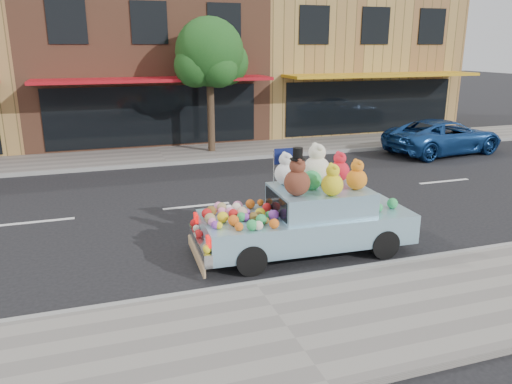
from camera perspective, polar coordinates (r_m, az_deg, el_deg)
name	(u,v)px	position (r m, az deg, el deg)	size (l,w,h in m)	color
ground	(197,206)	(13.51, -6.81, -1.62)	(120.00, 120.00, 0.00)	black
near_sidewalk	(287,329)	(7.77, 3.51, -15.40)	(60.00, 3.00, 0.12)	gray
far_sidewalk	(162,155)	(19.70, -10.74, 4.12)	(60.00, 3.00, 0.12)	gray
near_kerb	(255,285)	(8.99, -0.11, -10.62)	(60.00, 0.12, 0.13)	gray
far_kerb	(168,164)	(18.25, -10.07, 3.21)	(60.00, 0.12, 0.13)	gray
storefront_mid	(141,57)	(24.71, -13.06, 14.82)	(10.00, 9.80, 7.30)	brown
storefront_right	(333,56)	(27.59, 8.83, 15.16)	(10.00, 9.80, 7.30)	#AC8848
street_tree	(210,58)	(19.69, -5.29, 15.00)	(3.00, 2.70, 5.22)	#38281C
car_blue	(444,136)	(21.28, 20.67, 5.96)	(2.25, 4.88, 1.36)	#19468E
art_car	(307,214)	(10.34, 5.82, -2.57)	(4.55, 1.92, 2.29)	black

